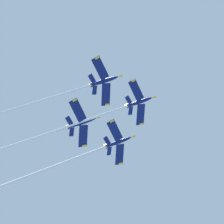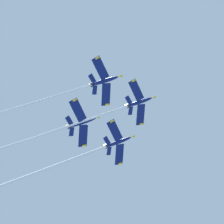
{
  "view_description": "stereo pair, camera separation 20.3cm",
  "coord_description": "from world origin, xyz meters",
  "px_view_note": "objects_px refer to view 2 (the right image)",
  "views": [
    {
      "loc": [
        25.41,
        0.79,
        1.94
      ],
      "look_at": [
        -15.18,
        20.9,
        151.88
      ],
      "focal_mm": 63.1,
      "sensor_mm": 36.0,
      "label": 1
    },
    {
      "loc": [
        25.31,
        0.61,
        1.94
      ],
      "look_at": [
        -15.18,
        20.9,
        151.88
      ],
      "focal_mm": 63.1,
      "sensor_mm": 36.0,
      "label": 2
    }
  ],
  "objects_px": {
    "jet_lead": "(121,108)",
    "jet_slot": "(62,129)",
    "jet_left_wing": "(86,154)",
    "jet_right_wing": "(78,89)"
  },
  "relations": [
    {
      "from": "jet_left_wing",
      "to": "jet_slot",
      "type": "xyz_separation_m",
      "value": [
        6.36,
        -13.15,
        -3.3
      ]
    },
    {
      "from": "jet_left_wing",
      "to": "jet_right_wing",
      "type": "distance_m",
      "value": 26.27
    },
    {
      "from": "jet_left_wing",
      "to": "jet_slot",
      "type": "distance_m",
      "value": 14.98
    },
    {
      "from": "jet_left_wing",
      "to": "jet_lead",
      "type": "bearing_deg",
      "value": 13.6
    },
    {
      "from": "jet_right_wing",
      "to": "jet_slot",
      "type": "height_order",
      "value": "jet_right_wing"
    },
    {
      "from": "jet_lead",
      "to": "jet_left_wing",
      "type": "bearing_deg",
      "value": -166.4
    },
    {
      "from": "jet_left_wing",
      "to": "jet_slot",
      "type": "relative_size",
      "value": 1.14
    },
    {
      "from": "jet_lead",
      "to": "jet_left_wing",
      "type": "relative_size",
      "value": 0.89
    },
    {
      "from": "jet_lead",
      "to": "jet_slot",
      "type": "distance_m",
      "value": 25.98
    },
    {
      "from": "jet_right_wing",
      "to": "jet_slot",
      "type": "distance_m",
      "value": 16.27
    }
  ]
}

